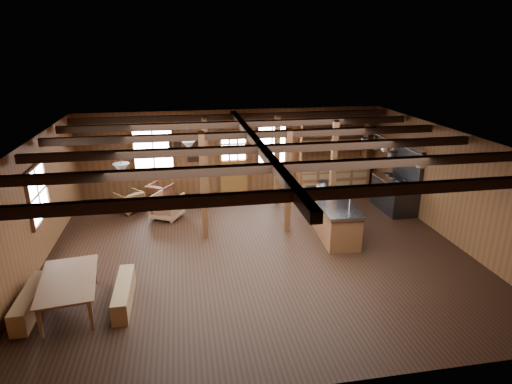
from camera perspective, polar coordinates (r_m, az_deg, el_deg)
The scene contains 22 objects.
room at distance 10.07m, azimuth 0.14°, elevation -0.66°, with size 10.04×9.04×2.84m.
ceiling_joists at distance 9.88m, azimuth -0.04°, elevation 6.68°, with size 9.80×8.82×0.18m.
timber_posts at distance 12.10m, azimuth 0.84°, elevation 2.79°, with size 3.95×2.35×2.80m.
back_door at distance 14.42m, azimuth -2.97°, elevation 3.33°, with size 1.02×0.08×2.15m.
window_back_left at distance 14.18m, azimuth -13.56°, elevation 5.55°, with size 1.32×0.06×1.32m.
window_back_right at distance 14.46m, azimuth 2.12°, elevation 6.34°, with size 1.02×0.06×1.32m.
window_left at distance 10.85m, azimuth -27.13°, elevation -0.26°, with size 0.14×1.24×1.32m.
notice_boards at distance 14.14m, azimuth -9.09°, elevation 5.97°, with size 1.08×0.03×0.90m.
back_counter at distance 15.04m, azimuth 10.14°, elevation 2.62°, with size 2.55×0.60×2.45m.
pendant_lamps at distance 10.65m, azimuth -12.87°, elevation 4.76°, with size 1.86×2.36×0.66m.
pot_rack at distance 11.24m, azimuth 17.20°, elevation 5.38°, with size 0.37×3.00×0.46m.
kitchen_island at distance 11.53m, azimuth 10.17°, elevation -3.23°, with size 1.02×2.55×1.20m.
step_stool at distance 12.13m, azimuth 12.57°, elevation -3.69°, with size 0.44×0.31×0.39m, color olive.
commercial_range at distance 13.60m, azimuth 18.24°, elevation 0.37°, with size 0.85×1.65×2.04m.
dining_table at distance 9.08m, azimuth -23.32°, elevation -12.31°, with size 1.80×1.00×0.63m, color brown.
bench_wall at distance 9.34m, azimuth -27.81°, elevation -12.81°, with size 0.30×1.60×0.44m, color olive.
bench_aisle at distance 8.95m, azimuth -17.19°, elevation -12.78°, with size 0.29×1.56×0.43m, color olive.
armchair_a at distance 13.42m, azimuth -16.49°, elevation -1.22°, with size 0.67×0.69×0.63m, color brown.
armchair_b at distance 13.89m, azimuth -12.60°, elevation -0.17°, with size 0.68×0.70×0.64m, color #5C2F1B.
armchair_c at distance 12.63m, azimuth -11.76°, elevation -1.85°, with size 0.79×0.81×0.74m, color brown.
counter_pot at distance 12.24m, azimuth 8.88°, elevation 0.96°, with size 0.32×0.32×0.19m, color silver.
bowl at distance 11.61m, azimuth 9.23°, elevation -0.40°, with size 0.28×0.28×0.07m, color silver.
Camera 1 is at (-1.66, -9.32, 4.83)m, focal length 30.00 mm.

